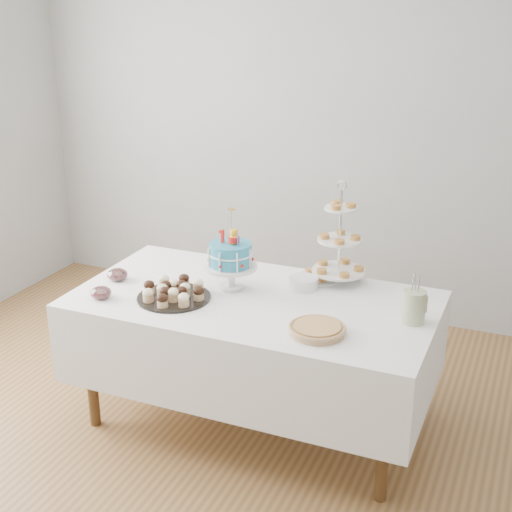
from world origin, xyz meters
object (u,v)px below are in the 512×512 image
at_px(tiered_stand, 340,241).
at_px(jam_bowl_b, 118,275).
at_px(jam_bowl_a, 101,293).
at_px(table, 254,336).
at_px(utensil_pitcher, 414,305).
at_px(plate_stack, 303,283).
at_px(birthday_cake, 231,268).
at_px(pastry_plate, 319,276).
at_px(pie, 317,329).
at_px(cupcake_tray, 174,291).

relative_size(tiered_stand, jam_bowl_b, 5.06).
distance_m(jam_bowl_a, jam_bowl_b, 0.26).
distance_m(table, utensil_pitcher, 0.90).
bearing_deg(jam_bowl_a, tiered_stand, 33.39).
bearing_deg(utensil_pitcher, jam_bowl_b, 163.71).
bearing_deg(plate_stack, birthday_cake, -156.96).
xyz_separation_m(pastry_plate, jam_bowl_a, (-0.98, -0.72, 0.01)).
distance_m(table, birthday_cake, 0.39).
xyz_separation_m(plate_stack, jam_bowl_a, (-0.95, -0.55, -0.00)).
relative_size(pie, jam_bowl_b, 2.41).
relative_size(cupcake_tray, tiered_stand, 0.67).
distance_m(table, pie, 0.58).
height_order(pastry_plate, jam_bowl_a, jam_bowl_a).
xyz_separation_m(plate_stack, pastry_plate, (0.04, 0.17, -0.01)).
bearing_deg(jam_bowl_b, table, 4.81).
bearing_deg(utensil_pitcher, pie, -162.19).
relative_size(birthday_cake, pastry_plate, 1.77).
relative_size(cupcake_tray, jam_bowl_a, 3.52).
distance_m(birthday_cake, plate_stack, 0.41).
bearing_deg(pie, plate_stack, 116.19).
distance_m(birthday_cake, cupcake_tray, 0.34).
relative_size(cupcake_tray, pastry_plate, 1.55).
height_order(pie, jam_bowl_a, jam_bowl_a).
distance_m(birthday_cake, jam_bowl_b, 0.66).
xyz_separation_m(plate_stack, utensil_pitcher, (0.64, -0.20, 0.06)).
height_order(table, plate_stack, plate_stack).
xyz_separation_m(birthday_cake, jam_bowl_b, (-0.64, -0.14, -0.09)).
height_order(table, cupcake_tray, cupcake_tray).
bearing_deg(jam_bowl_b, tiered_stand, 22.07).
xyz_separation_m(plate_stack, jam_bowl_b, (-1.01, -0.30, 0.00)).
distance_m(cupcake_tray, jam_bowl_a, 0.39).
xyz_separation_m(birthday_cake, pie, (0.61, -0.35, -0.10)).
bearing_deg(cupcake_tray, table, 23.90).
bearing_deg(tiered_stand, jam_bowl_a, -146.61).
relative_size(birthday_cake, cupcake_tray, 1.14).
distance_m(tiered_stand, pastry_plate, 0.25).
bearing_deg(birthday_cake, tiered_stand, 36.28).
height_order(tiered_stand, jam_bowl_b, tiered_stand).
distance_m(table, plate_stack, 0.40).
distance_m(table, jam_bowl_a, 0.85).
xyz_separation_m(pie, pastry_plate, (-0.21, 0.67, -0.01)).
relative_size(cupcake_tray, utensil_pitcher, 1.54).
xyz_separation_m(cupcake_tray, plate_stack, (0.59, 0.40, -0.01)).
bearing_deg(table, birthday_cake, 156.31).
relative_size(table, plate_stack, 11.87).
height_order(cupcake_tray, pastry_plate, cupcake_tray).
bearing_deg(pie, pastry_plate, 107.31).
height_order(birthday_cake, jam_bowl_b, birthday_cake).
xyz_separation_m(table, pastry_plate, (0.23, 0.40, 0.24)).
distance_m(birthday_cake, jam_bowl_a, 0.71).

